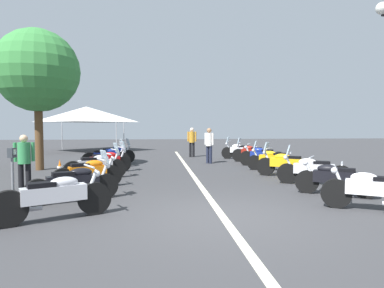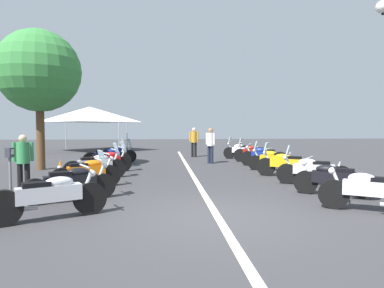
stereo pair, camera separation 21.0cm
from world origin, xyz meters
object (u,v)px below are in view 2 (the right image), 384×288
Objects in this scene: bystander_1 at (194,140)px; roadside_tree_0 at (39,71)px; motorcycle_left_row_4 at (107,161)px; motorcycle_right_row_4 at (274,159)px; motorcycle_right_row_0 at (370,190)px; bystander_3 at (210,143)px; motorcycle_right_row_6 at (253,153)px; motorcycle_left_row_3 at (96,165)px; event_tent at (90,114)px; parking_meter at (10,165)px; motorcycle_right_row_7 at (242,151)px; motorcycle_left_row_1 at (72,182)px; motorcycle_left_row_0 at (50,196)px; motorcycle_right_row_3 at (286,164)px; bystander_2 at (23,159)px; motorcycle_right_row_2 at (312,170)px; motorcycle_right_row_1 at (333,179)px; motorcycle_left_row_5 at (108,157)px; motorcycle_left_row_2 at (87,173)px; traffic_cone_1 at (60,168)px; motorcycle_left_row_6 at (115,154)px; motorcycle_right_row_5 at (263,156)px.

roadside_tree_0 is at bearing -42.53° from bystander_1.
motorcycle_left_row_4 is 0.93× the size of motorcycle_right_row_4.
motorcycle_right_row_0 is 9.46m from bystander_3.
motorcycle_left_row_4 is at bearing -21.62° from bystander_1.
motorcycle_right_row_0 is at bearing 117.03° from motorcycle_right_row_6.
motorcycle_left_row_3 is 0.38× the size of event_tent.
motorcycle_left_row_4 is at bearing -13.80° from motorcycle_right_row_0.
event_tent is at bearing 105.69° from parking_meter.
motorcycle_right_row_4 is at bearing 116.79° from motorcycle_right_row_7.
motorcycle_left_row_1 reaches higher than motorcycle_right_row_0.
motorcycle_left_row_0 is 1.00× the size of motorcycle_left_row_3.
motorcycle_left_row_3 is 6.56m from motorcycle_right_row_3.
bystander_2 is at bearing 0.55° from bystander_3.
bystander_1 reaches higher than motorcycle_right_row_2.
motorcycle_right_row_3 is 0.33× the size of roadside_tree_0.
motorcycle_right_row_1 is 1.00× the size of bystander_3.
motorcycle_left_row_5 reaches higher than motorcycle_right_row_4.
motorcycle_left_row_3 reaches higher than motorcycle_right_row_2.
motorcycle_left_row_0 is 1.08× the size of motorcycle_left_row_2.
bystander_1 is at bearing -37.14° from motorcycle_right_row_3.
traffic_cone_1 is at bearing 29.06° from motorcycle_right_row_4.
bystander_1 is (6.22, -3.95, 0.55)m from motorcycle_left_row_4.
motorcycle_left_row_0 is at bearing 50.83° from motorcycle_right_row_2.
motorcycle_left_row_6 is 10.43m from motorcycle_right_row_1.
motorcycle_right_row_0 is at bearing -52.76° from motorcycle_left_row_2.
motorcycle_right_row_6 is at bearing -65.42° from bystander_2.
bystander_3 is (7.78, -5.76, 0.10)m from parking_meter.
motorcycle_left_row_5 is (3.12, 0.13, 0.01)m from motorcycle_left_row_3.
roadside_tree_0 is (1.96, 1.36, 3.72)m from traffic_cone_1.
motorcycle_left_row_5 is at bearing 69.70° from motorcycle_left_row_4.
parking_meter reaches higher than motorcycle_right_row_5.
motorcycle_left_row_0 is 3.23m from motorcycle_left_row_2.
motorcycle_right_row_2 is 1.18× the size of bystander_1.
motorcycle_right_row_6 reaches higher than traffic_cone_1.
motorcycle_left_row_6 is at bearing -2.17° from motorcycle_right_row_4.
parking_meter is at bearing -132.46° from motorcycle_left_row_3.
motorcycle_left_row_1 is at bearing 80.76° from motorcycle_right_row_7.
motorcycle_right_row_5 reaches higher than traffic_cone_1.
motorcycle_left_row_3 reaches higher than motorcycle_left_row_2.
bystander_3 is at bearing -44.42° from motorcycle_right_row_2.
motorcycle_left_row_3 is 0.98× the size of motorcycle_right_row_2.
parking_meter is 0.75× the size of bystander_1.
roadside_tree_0 is (-1.64, 7.27, 3.01)m from bystander_3.
traffic_cone_1 is (4.06, 1.50, -0.17)m from motorcycle_left_row_1.
motorcycle_left_row_1 is at bearing -8.74° from bystander_1.
motorcycle_right_row_1 is (1.57, -0.04, -0.01)m from motorcycle_right_row_0.
parking_meter is (-0.12, 7.81, 0.45)m from motorcycle_right_row_1.
roadside_tree_0 is (6.02, 2.86, 3.55)m from motorcycle_left_row_1.
motorcycle_right_row_3 is 1.01× the size of motorcycle_right_row_6.
roadside_tree_0 is at bearing 129.90° from motorcycle_left_row_4.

